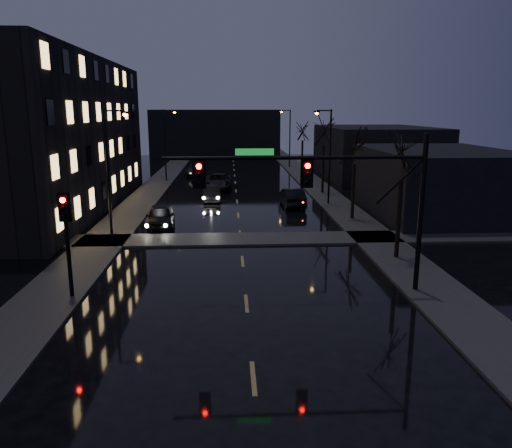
{
  "coord_description": "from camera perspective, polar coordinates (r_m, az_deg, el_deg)",
  "views": [
    {
      "loc": [
        -0.65,
        -11.68,
        7.94
      ],
      "look_at": [
        0.46,
        8.98,
        3.2
      ],
      "focal_mm": 35.0,
      "sensor_mm": 36.0,
      "label": 1
    }
  ],
  "objects": [
    {
      "name": "sidewalk_cross",
      "position": [
        31.2,
        -1.78,
        -1.73
      ],
      "size": [
        40.0,
        3.0,
        0.12
      ],
      "primitive_type": "cube",
      "color": "#2D2D2B",
      "rests_on": "ground"
    },
    {
      "name": "streetlight_l_far",
      "position": [
        57.19,
        -10.17,
        9.53
      ],
      "size": [
        1.53,
        0.28,
        8.0
      ],
      "color": "black",
      "rests_on": "ground"
    },
    {
      "name": "streetlight_r_far",
      "position": [
        70.24,
        3.72,
        10.29
      ],
      "size": [
        1.53,
        0.28,
        8.0
      ],
      "color": "black",
      "rests_on": "ground"
    },
    {
      "name": "sidewalk_left",
      "position": [
        47.99,
        -12.47,
        3.14
      ],
      "size": [
        3.0,
        140.0,
        0.12
      ],
      "primitive_type": "cube",
      "color": "#2D2D2B",
      "rests_on": "ground"
    },
    {
      "name": "apartment_block",
      "position": [
        44.64,
        -24.21,
        9.3
      ],
      "size": [
        12.0,
        30.0,
        12.0
      ],
      "primitive_type": "cube",
      "color": "black",
      "rests_on": "ground"
    },
    {
      "name": "tree_near",
      "position": [
        27.29,
        16.5,
        8.76
      ],
      "size": [
        3.52,
        3.52,
        8.08
      ],
      "color": "black",
      "rests_on": "ground"
    },
    {
      "name": "tree_mid_b",
      "position": [
        48.55,
        7.82,
        11.21
      ],
      "size": [
        3.74,
        3.74,
        8.59
      ],
      "color": "black",
      "rests_on": "ground"
    },
    {
      "name": "commercial_right_near",
      "position": [
        41.36,
        20.01,
        4.56
      ],
      "size": [
        10.0,
        14.0,
        5.0
      ],
      "primitive_type": "cube",
      "color": "black",
      "rests_on": "ground"
    },
    {
      "name": "oncoming_car_a",
      "position": [
        34.93,
        -10.87,
        0.86
      ],
      "size": [
        2.27,
        4.8,
        1.59
      ],
      "primitive_type": "imported",
      "rotation": [
        0.0,
        0.0,
        0.09
      ],
      "color": "black",
      "rests_on": "ground"
    },
    {
      "name": "oncoming_car_d",
      "position": [
        62.39,
        -6.87,
        6.24
      ],
      "size": [
        2.39,
        5.61,
        1.61
      ],
      "primitive_type": "imported",
      "rotation": [
        0.0,
        0.0,
        -0.02
      ],
      "color": "black",
      "rests_on": "ground"
    },
    {
      "name": "sidewalk_right",
      "position": [
        48.22,
        7.92,
        3.37
      ],
      "size": [
        3.0,
        140.0,
        0.12
      ],
      "primitive_type": "cube",
      "color": "#2D2D2B",
      "rests_on": "ground"
    },
    {
      "name": "oncoming_car_c",
      "position": [
        51.3,
        -4.35,
        4.86
      ],
      "size": [
        2.7,
        5.78,
        1.6
      ],
      "primitive_type": "imported",
      "rotation": [
        0.0,
        0.0,
        -0.01
      ],
      "color": "black",
      "rests_on": "ground"
    },
    {
      "name": "tree_mid_a",
      "position": [
        36.88,
        11.29,
        9.37
      ],
      "size": [
        3.3,
        3.3,
        7.58
      ],
      "color": "black",
      "rests_on": "ground"
    },
    {
      "name": "tree_far",
      "position": [
        62.37,
        5.37,
        11.12
      ],
      "size": [
        3.43,
        3.43,
        7.88
      ],
      "color": "black",
      "rests_on": "ground"
    },
    {
      "name": "far_block",
      "position": [
        89.8,
        -4.65,
        10.34
      ],
      "size": [
        22.0,
        10.0,
        8.0
      ],
      "primitive_type": "cube",
      "color": "black",
      "rests_on": "ground"
    },
    {
      "name": "lead_car",
      "position": [
        42.05,
        4.13,
        3.06
      ],
      "size": [
        1.91,
        4.8,
        1.55
      ],
      "primitive_type": "imported",
      "rotation": [
        0.0,
        0.0,
        3.2
      ],
      "color": "black",
      "rests_on": "ground"
    },
    {
      "name": "streetlight_r_mid",
      "position": [
        42.61,
        8.17,
        8.51
      ],
      "size": [
        1.53,
        0.28,
        8.0
      ],
      "color": "black",
      "rests_on": "ground"
    },
    {
      "name": "ground",
      "position": [
        14.14,
        0.11,
        -21.25
      ],
      "size": [
        160.0,
        160.0,
        0.0
      ],
      "primitive_type": "plane",
      "color": "black",
      "rests_on": "ground"
    },
    {
      "name": "signal_pole_left",
      "position": [
        22.33,
        -20.85,
        -0.71
      ],
      "size": [
        0.35,
        0.41,
        4.53
      ],
      "color": "black",
      "rests_on": "ground"
    },
    {
      "name": "signal_mast",
      "position": [
        21.39,
        9.13,
        4.48
      ],
      "size": [
        11.11,
        0.41,
        7.0
      ],
      "color": "black",
      "rests_on": "ground"
    },
    {
      "name": "oncoming_car_b",
      "position": [
        44.72,
        -5.09,
        3.53
      ],
      "size": [
        1.66,
        4.3,
        1.4
      ],
      "primitive_type": "imported",
      "rotation": [
        0.0,
        0.0,
        0.04
      ],
      "color": "black",
      "rests_on": "ground"
    },
    {
      "name": "commercial_right_far",
      "position": [
        62.44,
        13.49,
        8.01
      ],
      "size": [
        12.0,
        18.0,
        6.0
      ],
      "primitive_type": "cube",
      "color": "black",
      "rests_on": "ground"
    },
    {
      "name": "streetlight_l_near",
      "position": [
        30.65,
        -16.23,
        6.46
      ],
      "size": [
        1.53,
        0.28,
        8.0
      ],
      "color": "black",
      "rests_on": "ground"
    }
  ]
}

